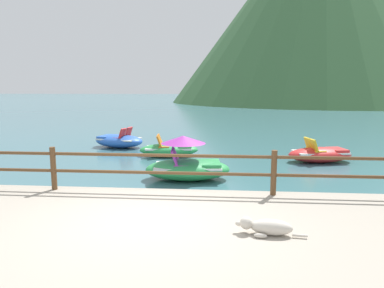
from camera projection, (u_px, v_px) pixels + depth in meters
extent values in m
plane|color=#3D6B75|center=(211.00, 108.00, 45.44)|extent=(200.00, 200.00, 0.00)
cylinder|color=brown|center=(53.00, 168.00, 7.67)|extent=(0.12, 0.12, 0.95)
cylinder|color=brown|center=(274.00, 173.00, 7.28)|extent=(0.12, 0.12, 0.95)
cylinder|color=brown|center=(161.00, 155.00, 7.42)|extent=(23.80, 0.07, 0.07)
cylinder|color=brown|center=(161.00, 173.00, 7.49)|extent=(23.80, 0.07, 0.07)
ellipsoid|color=beige|center=(271.00, 227.00, 5.34)|extent=(0.67, 0.33, 0.24)
sphere|color=beige|center=(246.00, 223.00, 5.41)|extent=(0.20, 0.20, 0.20)
ellipsoid|color=beige|center=(239.00, 224.00, 5.44)|extent=(0.13, 0.09, 0.08)
cylinder|color=beige|center=(300.00, 236.00, 5.24)|extent=(0.22, 0.06, 0.04)
ellipsoid|color=beige|center=(261.00, 227.00, 5.54)|extent=(0.21, 0.09, 0.07)
ellipsoid|color=beige|center=(260.00, 236.00, 5.23)|extent=(0.21, 0.09, 0.07)
ellipsoid|color=green|center=(188.00, 169.00, 10.10)|extent=(2.55, 1.57, 0.59)
cube|color=silver|center=(188.00, 166.00, 10.08)|extent=(1.99, 1.28, 0.06)
cube|color=purple|center=(181.00, 166.00, 9.81)|extent=(0.44, 0.44, 0.08)
cube|color=purple|center=(175.00, 158.00, 9.77)|extent=(0.24, 0.42, 0.43)
cube|color=purple|center=(181.00, 162.00, 10.34)|extent=(0.44, 0.44, 0.08)
cube|color=purple|center=(175.00, 154.00, 10.30)|extent=(0.24, 0.42, 0.43)
cube|color=green|center=(211.00, 164.00, 10.08)|extent=(0.62, 0.99, 0.12)
cone|color=purple|center=(183.00, 140.00, 9.96)|extent=(1.39, 1.39, 0.22)
ellipsoid|color=blue|center=(119.00, 141.00, 15.55)|extent=(2.51, 1.87, 0.57)
cube|color=silver|center=(119.00, 139.00, 15.53)|extent=(1.97, 1.51, 0.06)
cube|color=red|center=(125.00, 137.00, 15.71)|extent=(0.49, 0.49, 0.08)
cube|color=red|center=(129.00, 132.00, 15.62)|extent=(0.30, 0.44, 0.43)
cube|color=red|center=(119.00, 138.00, 15.22)|extent=(0.49, 0.49, 0.08)
cube|color=red|center=(122.00, 133.00, 15.12)|extent=(0.30, 0.44, 0.43)
cube|color=blue|center=(107.00, 137.00, 15.73)|extent=(0.72, 1.03, 0.12)
ellipsoid|color=green|center=(169.00, 150.00, 13.60)|extent=(2.38, 1.41, 0.47)
cube|color=silver|center=(169.00, 148.00, 13.58)|extent=(1.86, 1.15, 0.06)
cube|color=orange|center=(164.00, 147.00, 13.34)|extent=(0.44, 0.44, 0.08)
cube|color=orange|center=(159.00, 141.00, 13.30)|extent=(0.25, 0.42, 0.43)
cube|color=orange|center=(165.00, 145.00, 13.80)|extent=(0.44, 0.44, 0.08)
cube|color=orange|center=(160.00, 140.00, 13.76)|extent=(0.25, 0.42, 0.43)
cube|color=green|center=(185.00, 146.00, 13.59)|extent=(0.59, 0.87, 0.12)
ellipsoid|color=red|center=(320.00, 155.00, 12.47)|extent=(2.47, 1.57, 0.53)
cube|color=silver|center=(320.00, 152.00, 12.46)|extent=(1.94, 1.27, 0.06)
cube|color=yellow|center=(319.00, 151.00, 12.20)|extent=(0.47, 0.47, 0.08)
cube|color=yellow|center=(314.00, 145.00, 12.15)|extent=(0.28, 0.43, 0.43)
cube|color=yellow|center=(313.00, 149.00, 12.65)|extent=(0.47, 0.47, 0.08)
cube|color=yellow|center=(308.00, 143.00, 12.60)|extent=(0.28, 0.43, 0.43)
cube|color=red|center=(337.00, 150.00, 12.52)|extent=(0.65, 0.89, 0.12)
cone|color=#386038|center=(320.00, 2.00, 62.35)|extent=(52.73, 52.73, 35.47)
cone|color=#386038|center=(256.00, 47.00, 70.25)|extent=(29.00, 29.00, 21.28)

